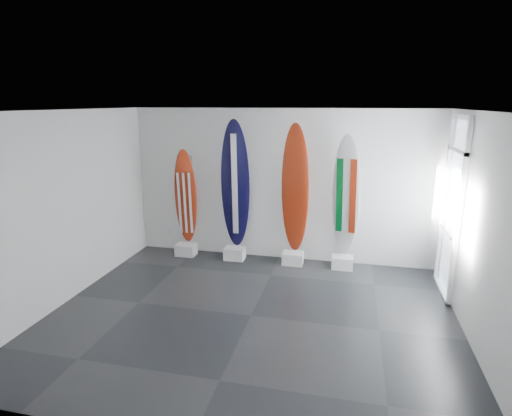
% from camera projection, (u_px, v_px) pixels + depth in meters
% --- Properties ---
extents(floor, '(6.00, 6.00, 0.00)m').
position_uv_depth(floor, '(251.00, 316.00, 6.25)').
color(floor, black).
rests_on(floor, ground).
extents(ceiling, '(6.00, 6.00, 0.00)m').
position_uv_depth(ceiling, '(250.00, 111.00, 5.51)').
color(ceiling, white).
rests_on(ceiling, wall_back).
extents(wall_back, '(6.00, 0.00, 6.00)m').
position_uv_depth(wall_back, '(281.00, 186.00, 8.24)').
color(wall_back, silver).
rests_on(wall_back, ground).
extents(wall_front, '(6.00, 0.00, 6.00)m').
position_uv_depth(wall_front, '(181.00, 299.00, 3.52)').
color(wall_front, silver).
rests_on(wall_front, ground).
extents(wall_left, '(0.00, 5.00, 5.00)m').
position_uv_depth(wall_left, '(65.00, 208.00, 6.53)').
color(wall_left, silver).
rests_on(wall_left, ground).
extents(wall_right, '(0.00, 5.00, 5.00)m').
position_uv_depth(wall_right, '(483.00, 234.00, 5.23)').
color(wall_right, silver).
rests_on(wall_right, ground).
extents(display_block_usa, '(0.40, 0.30, 0.24)m').
position_uv_depth(display_block_usa, '(186.00, 250.00, 8.70)').
color(display_block_usa, white).
rests_on(display_block_usa, floor).
extents(surfboard_usa, '(0.49, 0.35, 1.98)m').
position_uv_depth(surfboard_usa, '(186.00, 197.00, 8.52)').
color(surfboard_usa, maroon).
rests_on(surfboard_usa, display_block_usa).
extents(display_block_navy, '(0.40, 0.30, 0.24)m').
position_uv_depth(display_block_navy, '(235.00, 254.00, 8.47)').
color(display_block_navy, white).
rests_on(display_block_navy, floor).
extents(surfboard_navy, '(0.58, 0.21, 2.57)m').
position_uv_depth(surfboard_navy, '(235.00, 185.00, 8.21)').
color(surfboard_navy, black).
rests_on(surfboard_navy, display_block_navy).
extents(display_block_swiss, '(0.40, 0.30, 0.24)m').
position_uv_depth(display_block_swiss, '(293.00, 258.00, 8.21)').
color(display_block_swiss, white).
rests_on(display_block_swiss, floor).
extents(surfboard_swiss, '(0.59, 0.32, 2.51)m').
position_uv_depth(surfboard_swiss, '(295.00, 189.00, 7.96)').
color(surfboard_swiss, maroon).
rests_on(surfboard_swiss, display_block_swiss).
extents(display_block_italy, '(0.40, 0.30, 0.24)m').
position_uv_depth(display_block_italy, '(342.00, 262.00, 8.00)').
color(display_block_italy, white).
rests_on(display_block_italy, floor).
extents(surfboard_italy, '(0.58, 0.41, 2.33)m').
position_uv_depth(surfboard_italy, '(346.00, 196.00, 7.78)').
color(surfboard_italy, silver).
rests_on(surfboard_italy, display_block_italy).
extents(wall_outlet, '(0.09, 0.02, 0.13)m').
position_uv_depth(wall_outlet, '(168.00, 233.00, 9.04)').
color(wall_outlet, silver).
rests_on(wall_outlet, wall_back).
extents(glass_door, '(0.12, 1.16, 2.85)m').
position_uv_depth(glass_door, '(452.00, 210.00, 6.72)').
color(glass_door, white).
rests_on(glass_door, floor).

